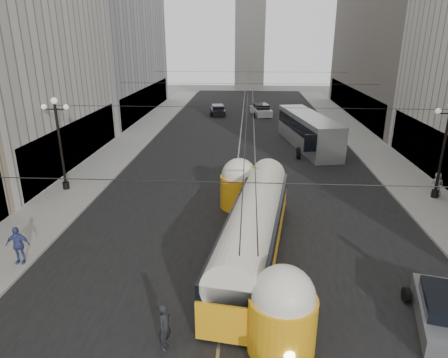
# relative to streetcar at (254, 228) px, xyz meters

# --- Properties ---
(road) EXTENTS (20.00, 85.00, 0.02)m
(road) POSITION_rel_streetcar_xyz_m (-0.50, 22.67, -1.58)
(road) COLOR black
(road) RESTS_ON ground
(sidewalk_left) EXTENTS (4.00, 72.00, 0.15)m
(sidewalk_left) POSITION_rel_streetcar_xyz_m (-12.50, 26.17, -1.51)
(sidewalk_left) COLOR gray
(sidewalk_left) RESTS_ON ground
(sidewalk_right) EXTENTS (4.00, 72.00, 0.15)m
(sidewalk_right) POSITION_rel_streetcar_xyz_m (11.50, 26.17, -1.51)
(sidewalk_right) COLOR gray
(sidewalk_right) RESTS_ON ground
(rail_left) EXTENTS (0.12, 85.00, 0.04)m
(rail_left) POSITION_rel_streetcar_xyz_m (-1.25, 22.67, -1.58)
(rail_left) COLOR gray
(rail_left) RESTS_ON ground
(rail_right) EXTENTS (0.12, 85.00, 0.04)m
(rail_right) POSITION_rel_streetcar_xyz_m (0.25, 22.67, -1.58)
(rail_right) COLOR gray
(rail_right) RESTS_ON ground
(building_left_far) EXTENTS (12.60, 28.60, 28.60)m
(building_left_far) POSITION_rel_streetcar_xyz_m (-20.49, 38.17, 12.73)
(building_left_far) COLOR #999999
(building_left_far) RESTS_ON ground
(distant_tower) EXTENTS (6.00, 6.00, 31.36)m
(distant_tower) POSITION_rel_streetcar_xyz_m (-0.50, 70.17, 13.39)
(distant_tower) COLOR #B2AFA8
(distant_tower) RESTS_ON ground
(lamppost_left_mid) EXTENTS (1.86, 0.44, 6.37)m
(lamppost_left_mid) POSITION_rel_streetcar_xyz_m (-13.10, 8.17, 2.16)
(lamppost_left_mid) COLOR black
(lamppost_left_mid) RESTS_ON sidewalk_left
(lamppost_right_mid) EXTENTS (1.86, 0.44, 6.37)m
(lamppost_right_mid) POSITION_rel_streetcar_xyz_m (12.10, 8.17, 2.16)
(lamppost_right_mid) COLOR black
(lamppost_right_mid) RESTS_ON sidewalk_right
(catenary) EXTENTS (25.00, 72.00, 0.23)m
(catenary) POSITION_rel_streetcar_xyz_m (-0.38, 21.66, 4.30)
(catenary) COLOR black
(catenary) RESTS_ON ground
(streetcar) EXTENTS (4.15, 14.74, 3.24)m
(streetcar) POSITION_rel_streetcar_xyz_m (0.00, 0.00, 0.00)
(streetcar) COLOR orange
(streetcar) RESTS_ON ground
(city_bus) EXTENTS (4.89, 12.85, 3.18)m
(city_bus) POSITION_rel_streetcar_xyz_m (5.41, 21.35, 0.16)
(city_bus) COLOR #B3B6B9
(city_bus) RESTS_ON ground
(sedan_grey) EXTENTS (2.80, 4.61, 1.36)m
(sedan_grey) POSITION_rel_streetcar_xyz_m (7.00, -4.63, -0.97)
(sedan_grey) COLOR slate
(sedan_grey) RESTS_ON ground
(sedan_white_far) EXTENTS (3.05, 5.31, 1.58)m
(sedan_white_far) POSITION_rel_streetcar_xyz_m (1.28, 38.06, -0.87)
(sedan_white_far) COLOR white
(sedan_white_far) RESTS_ON ground
(sedan_dark_far) EXTENTS (2.43, 4.52, 1.35)m
(sedan_dark_far) POSITION_rel_streetcar_xyz_m (-4.74, 38.19, -0.97)
(sedan_dark_far) COLOR black
(sedan_dark_far) RESTS_ON ground
(pedestrian_crossing_a) EXTENTS (0.61, 0.74, 1.74)m
(pedestrian_crossing_a) POSITION_rel_streetcar_xyz_m (-3.07, -6.31, -0.71)
(pedestrian_crossing_a) COLOR black
(pedestrian_crossing_a) RESTS_ON ground
(pedestrian_sidewalk_right) EXTENTS (0.87, 0.63, 1.63)m
(pedestrian_sidewalk_right) POSITION_rel_streetcar_xyz_m (12.26, 8.46, -0.61)
(pedestrian_sidewalk_right) COLOR gray
(pedestrian_sidewalk_right) RESTS_ON sidewalk_right
(pedestrian_sidewalk_left) EXTENTS (1.15, 0.75, 1.85)m
(pedestrian_sidewalk_left) POSITION_rel_streetcar_xyz_m (-11.00, -1.48, -0.51)
(pedestrian_sidewalk_left) COLOR #3B4682
(pedestrian_sidewalk_left) RESTS_ON sidewalk_left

